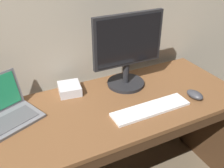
% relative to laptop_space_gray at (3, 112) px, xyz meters
% --- Properties ---
extents(desk, '(1.85, 0.65, 0.73)m').
position_rel_laptop_space_gray_xyz_m(desk, '(0.46, -0.15, -0.23)').
color(desk, brown).
rests_on(desk, ground).
extents(laptop_space_gray, '(0.39, 0.36, 0.22)m').
position_rel_laptop_space_gray_xyz_m(laptop_space_gray, '(0.00, 0.00, 0.00)').
color(laptop_space_gray, slate).
rests_on(laptop_space_gray, desk).
extents(external_monitor, '(0.46, 0.24, 0.48)m').
position_rel_laptop_space_gray_xyz_m(external_monitor, '(0.76, 0.02, 0.20)').
color(external_monitor, black).
rests_on(external_monitor, desk).
extents(wired_keyboard, '(0.47, 0.12, 0.02)m').
position_rel_laptop_space_gray_xyz_m(wired_keyboard, '(0.75, -0.28, -0.04)').
color(wired_keyboard, white).
rests_on(wired_keyboard, desk).
extents(computer_mouse, '(0.08, 0.12, 0.04)m').
position_rel_laptop_space_gray_xyz_m(computer_mouse, '(1.06, -0.29, -0.03)').
color(computer_mouse, '#38383D').
rests_on(computer_mouse, desk).
extents(external_drive_box, '(0.15, 0.16, 0.06)m').
position_rel_laptop_space_gray_xyz_m(external_drive_box, '(0.40, 0.10, -0.02)').
color(external_drive_box, silver).
rests_on(external_drive_box, desk).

